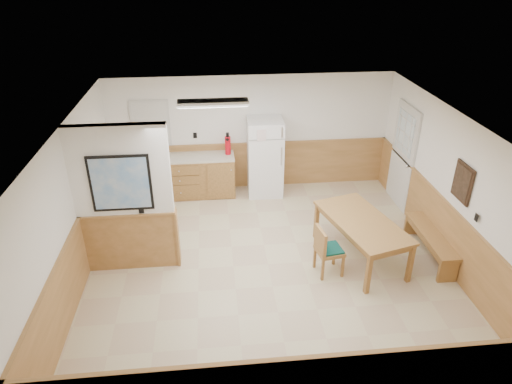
{
  "coord_description": "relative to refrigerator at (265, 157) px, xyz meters",
  "views": [
    {
      "loc": [
        -0.84,
        -6.22,
        4.68
      ],
      "look_at": [
        -0.16,
        0.4,
        1.19
      ],
      "focal_mm": 32.0,
      "sensor_mm": 36.0,
      "label": 1
    }
  ],
  "objects": [
    {
      "name": "ground",
      "position": [
        -0.26,
        -2.63,
        -0.83
      ],
      "size": [
        6.0,
        6.0,
        0.0
      ],
      "primitive_type": "plane",
      "color": "beige",
      "rests_on": "ground"
    },
    {
      "name": "ceiling",
      "position": [
        -0.26,
        -2.63,
        1.67
      ],
      "size": [
        6.0,
        6.0,
        0.02
      ],
      "primitive_type": "cube",
      "color": "white",
      "rests_on": "back_wall"
    },
    {
      "name": "back_wall",
      "position": [
        -0.26,
        0.37,
        0.42
      ],
      "size": [
        6.0,
        0.02,
        2.5
      ],
      "primitive_type": "cube",
      "color": "white",
      "rests_on": "ground"
    },
    {
      "name": "right_wall",
      "position": [
        2.74,
        -2.63,
        0.42
      ],
      "size": [
        0.02,
        6.0,
        2.5
      ],
      "primitive_type": "cube",
      "color": "white",
      "rests_on": "ground"
    },
    {
      "name": "left_wall",
      "position": [
        -3.26,
        -2.63,
        0.42
      ],
      "size": [
        0.02,
        6.0,
        2.5
      ],
      "primitive_type": "cube",
      "color": "white",
      "rests_on": "ground"
    },
    {
      "name": "wainscot_back",
      "position": [
        -0.26,
        0.35,
        -0.33
      ],
      "size": [
        6.0,
        0.04,
        1.0
      ],
      "primitive_type": "cube",
      "color": "#B9824A",
      "rests_on": "ground"
    },
    {
      "name": "wainscot_right",
      "position": [
        2.72,
        -2.63,
        -0.33
      ],
      "size": [
        0.04,
        6.0,
        1.0
      ],
      "primitive_type": "cube",
      "color": "#B9824A",
      "rests_on": "ground"
    },
    {
      "name": "wainscot_left",
      "position": [
        -3.24,
        -2.63,
        -0.33
      ],
      "size": [
        0.04,
        6.0,
        1.0
      ],
      "primitive_type": "cube",
      "color": "#B9824A",
      "rests_on": "ground"
    },
    {
      "name": "partition_wall",
      "position": [
        -2.51,
        -2.43,
        0.4
      ],
      "size": [
        1.5,
        0.2,
        2.5
      ],
      "color": "white",
      "rests_on": "ground"
    },
    {
      "name": "kitchen_counter",
      "position": [
        -1.47,
        0.05,
        -0.37
      ],
      "size": [
        2.2,
        0.61,
        1.0
      ],
      "color": "#AD773D",
      "rests_on": "ground"
    },
    {
      "name": "exterior_door",
      "position": [
        2.71,
        -0.73,
        0.22
      ],
      "size": [
        0.07,
        1.02,
        2.15
      ],
      "color": "silver",
      "rests_on": "ground"
    },
    {
      "name": "kitchen_window",
      "position": [
        -2.36,
        0.35,
        0.72
      ],
      "size": [
        0.8,
        0.04,
        1.0
      ],
      "color": "silver",
      "rests_on": "back_wall"
    },
    {
      "name": "wall_painting",
      "position": [
        2.71,
        -2.93,
        0.72
      ],
      "size": [
        0.04,
        0.5,
        0.6
      ],
      "color": "black",
      "rests_on": "right_wall"
    },
    {
      "name": "fluorescent_fixture",
      "position": [
        -1.06,
        -1.33,
        1.61
      ],
      "size": [
        1.2,
        0.3,
        0.09
      ],
      "color": "silver",
      "rests_on": "ceiling"
    },
    {
      "name": "refrigerator",
      "position": [
        0.0,
        0.0,
        0.0
      ],
      "size": [
        0.75,
        0.73,
        1.67
      ],
      "rotation": [
        0.0,
        0.0,
        -0.03
      ],
      "color": "white",
      "rests_on": "ground"
    },
    {
      "name": "dining_table",
      "position": [
        1.32,
        -2.6,
        -0.17
      ],
      "size": [
        1.34,
        1.97,
        0.75
      ],
      "rotation": [
        0.0,
        0.0,
        0.27
      ],
      "color": "#AD793F",
      "rests_on": "ground"
    },
    {
      "name": "dining_bench",
      "position": [
        2.54,
        -2.66,
        -0.49
      ],
      "size": [
        0.36,
        1.52,
        0.45
      ],
      "rotation": [
        0.0,
        0.0,
        -0.02
      ],
      "color": "#AD793F",
      "rests_on": "ground"
    },
    {
      "name": "dining_chair",
      "position": [
        0.62,
        -2.95,
        -0.34
      ],
      "size": [
        0.61,
        0.46,
        0.85
      ],
      "rotation": [
        0.0,
        0.0,
        0.16
      ],
      "color": "#AD793F",
      "rests_on": "ground"
    },
    {
      "name": "fire_extinguisher",
      "position": [
        -0.78,
        0.1,
        0.28
      ],
      "size": [
        0.13,
        0.13,
        0.48
      ],
      "rotation": [
        0.0,
        0.0,
        0.13
      ],
      "color": "red",
      "rests_on": "kitchen_counter"
    },
    {
      "name": "soap_bottle",
      "position": [
        -2.53,
        0.0,
        0.17
      ],
      "size": [
        0.08,
        0.08,
        0.21
      ],
      "primitive_type": "cylinder",
      "rotation": [
        0.0,
        0.0,
        -0.25
      ],
      "color": "#188833",
      "rests_on": "kitchen_counter"
    }
  ]
}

